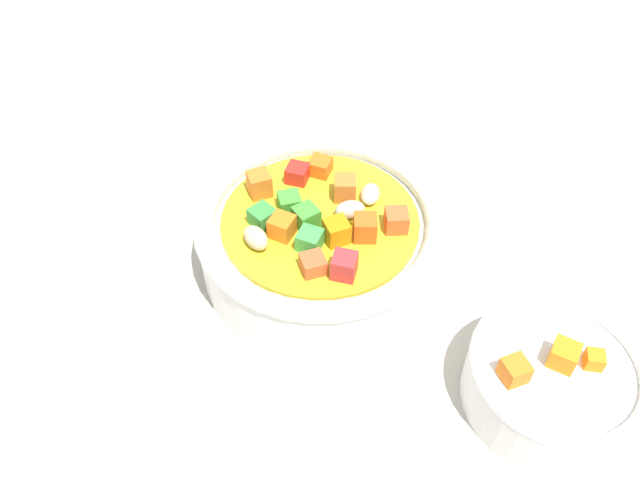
# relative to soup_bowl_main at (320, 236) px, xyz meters

# --- Properties ---
(ground_plane) EXTENTS (1.40, 1.40, 0.02)m
(ground_plane) POSITION_rel_soup_bowl_main_xyz_m (0.00, 0.00, -0.04)
(ground_plane) COLOR #BAB2A0
(soup_bowl_main) EXTENTS (0.18, 0.18, 0.07)m
(soup_bowl_main) POSITION_rel_soup_bowl_main_xyz_m (0.00, 0.00, 0.00)
(soup_bowl_main) COLOR white
(soup_bowl_main) RESTS_ON ground_plane
(spoon) EXTENTS (0.22, 0.11, 0.01)m
(spoon) POSITION_rel_soup_bowl_main_xyz_m (0.13, 0.06, -0.03)
(spoon) COLOR silver
(spoon) RESTS_ON ground_plane
(side_bowl_small) EXTENTS (0.11, 0.11, 0.05)m
(side_bowl_small) POSITION_rel_soup_bowl_main_xyz_m (0.07, -0.17, -0.01)
(side_bowl_small) COLOR white
(side_bowl_small) RESTS_ON ground_plane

